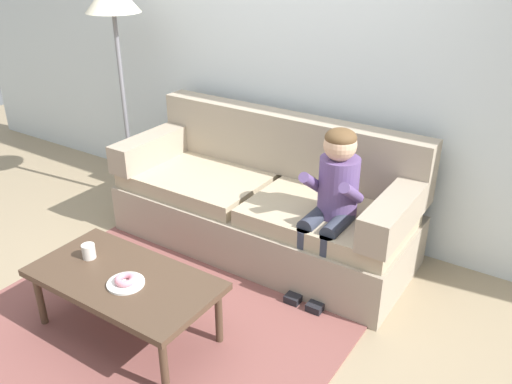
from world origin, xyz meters
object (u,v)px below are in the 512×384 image
(toy_controller, at_px, (159,270))
(floor_lamp, at_px, (114,11))
(donut, at_px, (125,280))
(coffee_table, at_px, (124,282))
(person_child, at_px, (333,195))
(mug, at_px, (89,251))
(couch, at_px, (266,203))

(toy_controller, xyz_separation_m, floor_lamp, (-1.02, 0.77, 1.60))
(donut, relative_size, floor_lamp, 0.06)
(coffee_table, bearing_deg, person_child, 55.74)
(coffee_table, height_order, floor_lamp, floor_lamp)
(mug, bearing_deg, donut, -10.85)
(toy_controller, bearing_deg, mug, -98.82)
(donut, xyz_separation_m, mug, (-0.38, 0.07, 0.01))
(coffee_table, relative_size, toy_controller, 4.95)
(toy_controller, bearing_deg, person_child, 22.63)
(coffee_table, bearing_deg, toy_controller, 116.61)
(coffee_table, xyz_separation_m, mug, (-0.31, 0.03, 0.09))
(toy_controller, relative_size, floor_lamp, 0.12)
(mug, bearing_deg, couch, 71.45)
(donut, height_order, mug, mug)
(couch, height_order, mug, couch)
(coffee_table, bearing_deg, floor_lamp, 134.27)
(floor_lamp, bearing_deg, couch, -0.39)
(coffee_table, xyz_separation_m, toy_controller, (-0.28, 0.56, -0.35))
(coffee_table, distance_m, floor_lamp, 2.24)
(couch, height_order, coffee_table, couch)
(toy_controller, distance_m, floor_lamp, 2.05)
(couch, height_order, toy_controller, couch)
(couch, distance_m, toy_controller, 0.92)
(coffee_table, distance_m, person_child, 1.38)
(couch, xyz_separation_m, donut, (-0.05, -1.37, 0.10))
(couch, relative_size, donut, 18.64)
(person_child, height_order, toy_controller, person_child)
(donut, xyz_separation_m, toy_controller, (-0.35, 0.61, -0.42))
(couch, xyz_separation_m, toy_controller, (-0.40, -0.76, -0.32))
(couch, height_order, person_child, person_child)
(floor_lamp, bearing_deg, donut, -45.21)
(person_child, distance_m, donut, 1.37)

